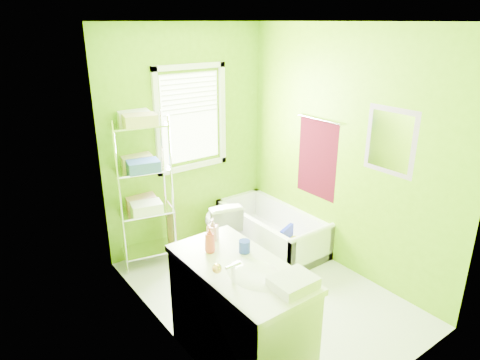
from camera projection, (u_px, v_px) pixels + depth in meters
ground at (264, 292)px, 4.37m from camera, size 2.90×2.90×0.00m
room_envelope at (267, 147)px, 3.82m from camera, size 2.14×2.94×2.62m
window at (191, 113)px, 4.90m from camera, size 0.92×0.05×1.22m
door at (241, 293)px, 2.69m from camera, size 0.09×0.80×2.00m
right_wall_decor at (344, 152)px, 4.47m from camera, size 0.04×1.48×1.17m
bathtub at (273, 234)px, 5.23m from camera, size 0.67×1.43×0.46m
toilet at (220, 224)px, 5.08m from camera, size 0.55×0.74×0.67m
vanity at (240, 313)px, 3.32m from camera, size 0.62×1.20×1.12m
wire_shelf_unit at (143, 174)px, 4.57m from camera, size 0.64×0.52×1.73m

